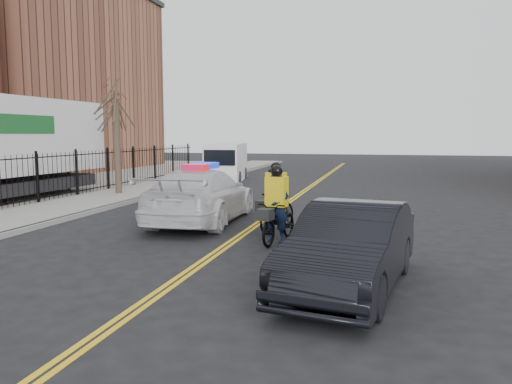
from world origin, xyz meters
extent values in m
plane|color=black|center=(0.00, 0.00, 0.00)|extent=(120.00, 120.00, 0.00)
cube|color=yellow|center=(-0.08, 8.00, 0.01)|extent=(0.10, 60.00, 0.01)
cube|color=yellow|center=(0.08, 8.00, 0.01)|extent=(0.10, 60.00, 0.01)
cube|color=gray|center=(-7.50, 8.00, 0.07)|extent=(3.00, 60.00, 0.15)
cube|color=gray|center=(-6.00, 8.00, 0.07)|extent=(0.20, 60.00, 0.15)
cube|color=brown|center=(-23.00, 24.00, 7.00)|extent=(14.00, 18.00, 14.00)
cylinder|color=#392A22|center=(-7.60, 10.00, 2.15)|extent=(0.28, 0.28, 4.00)
imported|color=silver|center=(-1.75, 4.76, 0.83)|extent=(2.60, 5.85, 1.67)
cube|color=#0C26CC|center=(-1.75, 4.76, 1.75)|extent=(0.77, 1.56, 0.16)
imported|color=black|center=(3.16, -0.92, 0.76)|extent=(2.33, 4.79, 1.51)
cube|color=white|center=(-5.35, 18.54, 1.09)|extent=(2.69, 5.34, 2.17)
cube|color=white|center=(-4.99, 16.35, 0.90)|extent=(1.94, 1.05, 1.13)
cube|color=black|center=(-4.93, 15.98, 1.46)|extent=(1.69, 0.37, 0.85)
cylinder|color=black|center=(-5.99, 16.91, 0.33)|extent=(0.34, 0.69, 0.66)
cylinder|color=black|center=(-4.22, 17.20, 0.33)|extent=(0.34, 0.69, 0.66)
cylinder|color=black|center=(-6.48, 19.89, 0.33)|extent=(0.34, 0.69, 0.66)
cylinder|color=black|center=(-4.72, 20.18, 0.33)|extent=(0.34, 0.69, 0.66)
cylinder|color=black|center=(-11.07, 11.38, 0.57)|extent=(0.12, 0.12, 1.14)
cube|color=#195926|center=(-9.87, 6.66, 3.11)|extent=(0.18, 4.15, 0.73)
imported|color=black|center=(1.09, 2.55, 0.52)|extent=(1.04, 2.08, 1.05)
imported|color=black|center=(1.09, 2.55, 0.90)|extent=(0.72, 0.54, 1.79)
cube|color=gold|center=(1.09, 2.55, 1.29)|extent=(0.56, 0.43, 0.75)
sphere|color=black|center=(1.09, 2.55, 1.80)|extent=(0.30, 0.30, 0.30)
cube|color=black|center=(0.97, 1.86, 0.81)|extent=(0.39, 0.42, 0.28)
imported|color=black|center=(0.77, 3.97, 0.58)|extent=(1.08, 2.00, 1.16)
imported|color=black|center=(0.77, 3.97, 0.90)|extent=(1.03, 0.90, 1.79)
cube|color=gold|center=(0.77, 3.97, 1.29)|extent=(0.59, 0.48, 0.75)
sphere|color=black|center=(0.77, 3.97, 1.80)|extent=(0.30, 0.30, 0.30)
cube|color=black|center=(0.57, 3.30, 0.81)|extent=(0.42, 0.45, 0.28)
camera|label=1|loc=(3.68, -9.59, 2.71)|focal=35.00mm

